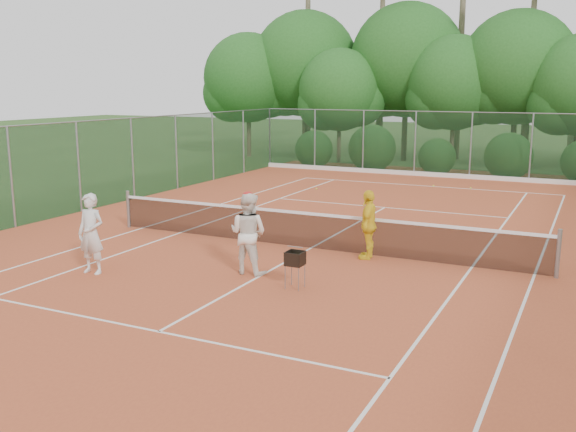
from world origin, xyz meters
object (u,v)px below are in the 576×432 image
(player_center_grp, at_px, (248,233))
(ball_hopper, at_px, (295,259))
(player_yellow, at_px, (369,224))
(player_white, at_px, (91,234))

(player_center_grp, bearing_deg, ball_hopper, -20.89)
(player_yellow, relative_size, ball_hopper, 2.15)
(player_center_grp, xyz_separation_m, ball_hopper, (1.42, -0.54, -0.30))
(player_yellow, bearing_deg, player_center_grp, -47.03)
(ball_hopper, bearing_deg, player_yellow, 84.10)
(player_white, xyz_separation_m, player_center_grp, (3.16, 1.54, 0.02))
(player_center_grp, relative_size, player_yellow, 1.10)
(player_yellow, bearing_deg, ball_hopper, -18.40)
(player_white, bearing_deg, ball_hopper, 9.67)
(player_white, bearing_deg, player_center_grp, 23.33)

